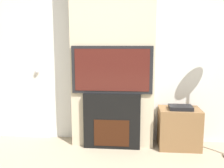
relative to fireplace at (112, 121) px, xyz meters
The scene contains 6 objects.
wall_back 1.04m from the fireplace, 90.00° to the left, with size 6.00×0.06×2.70m.
chimney_breast 1.00m from the fireplace, 90.00° to the left, with size 1.08×0.30×2.70m.
fireplace is the anchor object (origin of this frame).
television 0.67m from the fireplace, 90.00° to the right, with size 1.03×0.07×0.61m.
media_stand 0.89m from the fireplace, ahead, with size 0.53×0.39×0.58m.
entry_door 1.56m from the fireplace, 168.94° to the left, with size 0.89×0.09×2.04m.
Camera 1 is at (0.28, -1.44, 1.36)m, focal length 40.00 mm.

